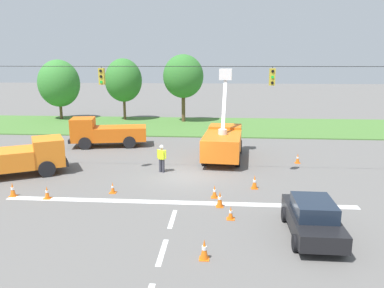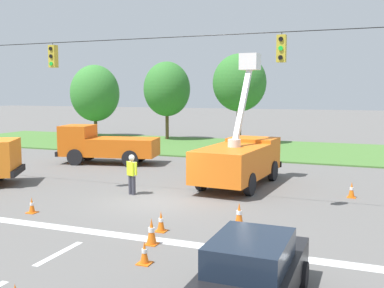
{
  "view_description": "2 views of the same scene",
  "coord_description": "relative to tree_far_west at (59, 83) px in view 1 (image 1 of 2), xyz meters",
  "views": [
    {
      "loc": [
        2.05,
        -21.82,
        6.87
      ],
      "look_at": [
        0.29,
        1.33,
        1.74
      ],
      "focal_mm": 35.0,
      "sensor_mm": 36.0,
      "label": 1
    },
    {
      "loc": [
        7.83,
        -16.31,
        4.5
      ],
      "look_at": [
        0.01,
        3.98,
        1.96
      ],
      "focal_mm": 42.0,
      "sensor_mm": 36.0,
      "label": 2
    }
  ],
  "objects": [
    {
      "name": "grass_verge",
      "position": [
        17.17,
        -3.85,
        -4.28
      ],
      "size": [
        56.0,
        12.0,
        0.1
      ],
      "primitive_type": "cube",
      "color": "#477533",
      "rests_on": "ground"
    },
    {
      "name": "utility_truck_bucket_lift",
      "position": [
        19.46,
        -17.45,
        -2.98
      ],
      "size": [
        3.02,
        6.62,
        6.37
      ],
      "color": "orange",
      "rests_on": "ground"
    },
    {
      "name": "traffic_cone_foreground_right",
      "position": [
        24.61,
        -18.21,
        -4.0
      ],
      "size": [
        0.36,
        0.36,
        0.69
      ],
      "color": "orange",
      "rests_on": "ground"
    },
    {
      "name": "traffic_cone_centre_line",
      "position": [
        21.17,
        -23.8,
        -3.95
      ],
      "size": [
        0.36,
        0.36,
        0.78
      ],
      "color": "orange",
      "rests_on": "ground"
    },
    {
      "name": "signal_gantry",
      "position": [
        17.17,
        -21.85,
        -0.08
      ],
      "size": [
        26.2,
        0.33,
        7.2
      ],
      "color": "slate",
      "rests_on": "ground"
    },
    {
      "name": "traffic_cone_foreground_left",
      "position": [
        8.5,
        -25.96,
        -3.97
      ],
      "size": [
        0.36,
        0.36,
        0.74
      ],
      "color": "orange",
      "rests_on": "ground"
    },
    {
      "name": "ground_plane",
      "position": [
        17.17,
        -21.85,
        -4.33
      ],
      "size": [
        200.0,
        200.0,
        0.0
      ],
      "primitive_type": "plane",
      "color": "#605E5B"
    },
    {
      "name": "tree_centre",
      "position": [
        14.99,
        -1.05,
        0.89
      ],
      "size": [
        4.57,
        3.96,
        7.68
      ],
      "color": "brown",
      "rests_on": "ground"
    },
    {
      "name": "traffic_cone_near_bucket",
      "position": [
        13.55,
        -25.07,
        -4.05
      ],
      "size": [
        0.36,
        0.36,
        0.59
      ],
      "color": "orange",
      "rests_on": "ground"
    },
    {
      "name": "lane_markings",
      "position": [
        17.17,
        -27.69,
        -4.33
      ],
      "size": [
        17.6,
        15.25,
        0.01
      ],
      "color": "silver",
      "rests_on": "ground"
    },
    {
      "name": "utility_truck_support_far",
      "position": [
        9.77,
        -14.0,
        -3.16
      ],
      "size": [
        6.47,
        3.41,
        2.38
      ],
      "color": "orange",
      "rests_on": "ground"
    },
    {
      "name": "traffic_cone_lane_edge_b",
      "position": [
        18.99,
        -25.37,
        -4.01
      ],
      "size": [
        0.36,
        0.36,
        0.67
      ],
      "color": "orange",
      "rests_on": "ground"
    },
    {
      "name": "traffic_cone_far_left",
      "position": [
        18.73,
        -31.57,
        -3.96
      ],
      "size": [
        0.36,
        0.36,
        0.76
      ],
      "color": "orange",
      "rests_on": "ground"
    },
    {
      "name": "road_worker",
      "position": [
        15.58,
        -21.05,
        -3.33
      ],
      "size": [
        0.61,
        0.37,
        1.77
      ],
      "color": "#383842",
      "rests_on": "ground"
    },
    {
      "name": "tree_far_west",
      "position": [
        0.0,
        0.0,
        0.0
      ],
      "size": [
        4.92,
        4.53,
        7.12
      ],
      "color": "brown",
      "rests_on": "ground"
    },
    {
      "name": "traffic_cone_mid_left",
      "position": [
        10.44,
        -26.15,
        -4.01
      ],
      "size": [
        0.36,
        0.36,
        0.66
      ],
      "color": "orange",
      "rests_on": "ground"
    },
    {
      "name": "tree_west",
      "position": [
        7.86,
        -0.12,
        0.39
      ],
      "size": [
        4.31,
        4.27,
        7.24
      ],
      "color": "brown",
      "rests_on": "ground"
    },
    {
      "name": "sedan_black",
      "position": [
        22.95,
        -29.43,
        -3.54
      ],
      "size": [
        1.96,
        4.32,
        1.56
      ],
      "color": "black",
      "rests_on": "ground"
    },
    {
      "name": "traffic_cone_lane_edge_a",
      "position": [
        19.75,
        -28.03,
        -4.04
      ],
      "size": [
        0.36,
        0.36,
        0.62
      ],
      "color": "orange",
      "rests_on": "ground"
    },
    {
      "name": "traffic_cone_mid_right",
      "position": [
        19.27,
        -26.61,
        -3.94
      ],
      "size": [
        0.36,
        0.36,
        0.79
      ],
      "color": "orange",
      "rests_on": "ground"
    },
    {
      "name": "utility_truck_support_near",
      "position": [
        6.87,
        -22.37,
        -3.2
      ],
      "size": [
        6.45,
        5.04,
        2.19
      ],
      "color": "orange",
      "rests_on": "ground"
    }
  ]
}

